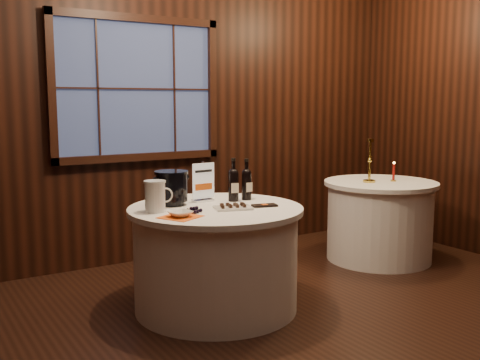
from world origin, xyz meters
TOP-DOWN VIEW (x-y plane):
  - ground at (0.00, 0.00)m, footprint 6.00×6.00m
  - back_wall at (0.00, 2.48)m, footprint 6.00×0.10m
  - main_table at (0.00, 1.00)m, footprint 1.28×1.28m
  - side_table at (2.00, 1.30)m, footprint 1.08×1.08m
  - sign_stand at (0.03, 1.24)m, footprint 0.19×0.10m
  - port_bottle_left at (0.24, 1.14)m, footprint 0.08×0.09m
  - port_bottle_right at (0.35, 1.13)m, footprint 0.08×0.08m
  - ice_bucket at (-0.24, 1.24)m, footprint 0.25×0.25m
  - chocolate_plate at (0.07, 0.86)m, footprint 0.30×0.24m
  - chocolate_box at (0.31, 0.82)m, footprint 0.20×0.13m
  - grape_bunch at (-0.24, 0.87)m, footprint 0.18×0.07m
  - glass_pitcher at (-0.45, 1.06)m, footprint 0.20×0.15m
  - orange_napkin at (-0.38, 0.80)m, footprint 0.31×0.31m
  - cracker_bowl at (-0.38, 0.80)m, footprint 0.18×0.18m
  - brass_candlestick at (1.86, 1.32)m, footprint 0.12×0.12m
  - red_candle at (2.10, 1.24)m, footprint 0.05×0.05m

SIDE VIEW (x-z plane):
  - ground at x=0.00m, z-range 0.00..0.00m
  - main_table at x=0.00m, z-range 0.00..0.77m
  - side_table at x=2.00m, z-range 0.00..0.77m
  - orange_napkin at x=-0.38m, z-range 0.77..0.77m
  - chocolate_box at x=0.31m, z-range 0.77..0.78m
  - chocolate_plate at x=0.07m, z-range 0.77..0.80m
  - grape_bunch at x=-0.24m, z-range 0.77..0.81m
  - cracker_bowl at x=-0.38m, z-range 0.77..0.81m
  - red_candle at x=2.10m, z-range 0.75..0.94m
  - sign_stand at x=0.03m, z-range 0.72..1.03m
  - glass_pitcher at x=-0.45m, z-range 0.77..0.99m
  - ice_bucket at x=-0.24m, z-range 0.78..1.03m
  - port_bottle_right at x=0.35m, z-range 0.75..1.07m
  - port_bottle_left at x=0.24m, z-range 0.75..1.08m
  - brass_candlestick at x=1.86m, z-range 0.71..1.13m
  - back_wall at x=0.00m, z-range 0.04..3.04m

